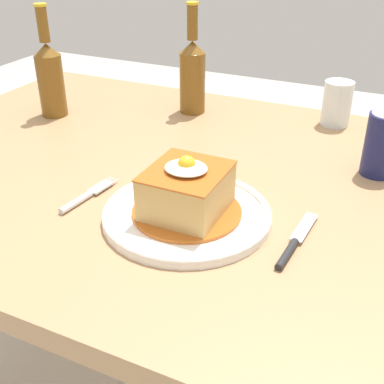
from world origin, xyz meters
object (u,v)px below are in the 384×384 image
soda_can (382,145)px  drinking_glass (337,106)px  fork (84,197)px  beer_bottle_amber (50,76)px  main_plate (187,213)px  knife (292,246)px  beer_bottle_amber_far (192,73)px

soda_can → drinking_glass: 0.26m
soda_can → fork: bearing=-144.2°
beer_bottle_amber → fork: bearing=-45.0°
main_plate → beer_bottle_amber: beer_bottle_amber is taller
knife → beer_bottle_amber_far: beer_bottle_amber_far is taller
soda_can → beer_bottle_amber_far: 0.50m
fork → beer_bottle_amber_far: size_ratio=0.53×
knife → beer_bottle_amber_far: size_ratio=0.62×
soda_can → drinking_glass: bearing=119.4°
beer_bottle_amber → beer_bottle_amber_far: size_ratio=1.00×
beer_bottle_amber_far → drinking_glass: size_ratio=2.53×
fork → drinking_glass: drinking_glass is taller
soda_can → beer_bottle_amber_far: (-0.47, 0.16, 0.04)m
drinking_glass → beer_bottle_amber_far: bearing=-169.3°
fork → beer_bottle_amber: size_ratio=0.53×
knife → soda_can: 0.33m
fork → knife: 0.37m
beer_bottle_amber → drinking_glass: (0.65, 0.23, -0.05)m
main_plate → beer_bottle_amber_far: bearing=114.2°
knife → soda_can: soda_can is taller
main_plate → drinking_glass: bearing=75.4°
main_plate → beer_bottle_amber: size_ratio=1.06×
beer_bottle_amber_far → drinking_glass: 0.36m
beer_bottle_amber_far → beer_bottle_amber: bearing=-150.9°
fork → beer_bottle_amber: beer_bottle_amber is taller
beer_bottle_amber → soda_can: bearing=0.6°
knife → beer_bottle_amber_far: bearing=129.4°
beer_bottle_amber → drinking_glass: size_ratio=2.53×
fork → beer_bottle_amber_far: (-0.02, 0.49, 0.09)m
soda_can → beer_bottle_amber_far: bearing=161.4°
knife → beer_bottle_amber_far: (-0.39, 0.48, 0.09)m
beer_bottle_amber → knife: bearing=-23.9°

